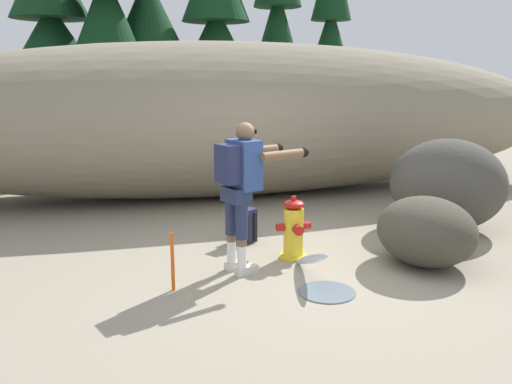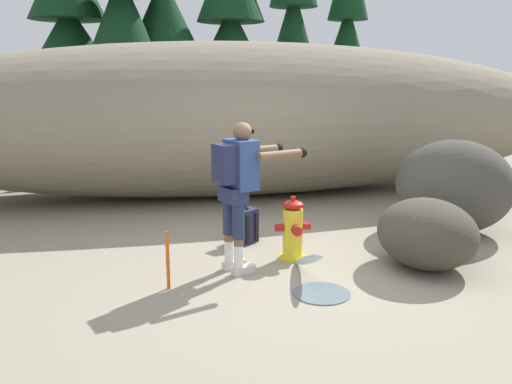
{
  "view_description": "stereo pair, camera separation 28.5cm",
  "coord_description": "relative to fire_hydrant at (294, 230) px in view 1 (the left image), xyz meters",
  "views": [
    {
      "loc": [
        -1.92,
        -5.35,
        2.08
      ],
      "look_at": [
        -0.38,
        0.55,
        0.75
      ],
      "focal_mm": 37.18,
      "sensor_mm": 36.0,
      "label": 1
    },
    {
      "loc": [
        -1.64,
        -5.42,
        2.08
      ],
      "look_at": [
        -0.38,
        0.55,
        0.75
      ],
      "focal_mm": 37.18,
      "sensor_mm": 36.0,
      "label": 2
    }
  ],
  "objects": [
    {
      "name": "pine_tree_far_left",
      "position": [
        -3.36,
        8.92,
        2.78
      ],
      "size": [
        2.97,
        2.97,
        5.49
      ],
      "color": "#47331E",
      "rests_on": "ground_plane"
    },
    {
      "name": "ground_plane",
      "position": [
        0.01,
        -0.24,
        -0.36
      ],
      "size": [
        56.0,
        56.0,
        0.04
      ],
      "primitive_type": "cube",
      "color": "gray"
    },
    {
      "name": "pine_tree_right",
      "position": [
        0.67,
        8.36,
        2.73
      ],
      "size": [
        2.68,
        2.68,
        5.64
      ],
      "color": "#47331E",
      "rests_on": "ground_plane"
    },
    {
      "name": "pine_tree_center",
      "position": [
        -1.01,
        8.61,
        2.16
      ],
      "size": [
        2.62,
        2.62,
        4.6
      ],
      "color": "#47331E",
      "rests_on": "ground_plane"
    },
    {
      "name": "pine_tree_ridge_end",
      "position": [
        4.27,
        9.44,
        2.93
      ],
      "size": [
        1.81,
        1.81,
        6.08
      ],
      "color": "#47331E",
      "rests_on": "ground_plane"
    },
    {
      "name": "pine_tree_far_right",
      "position": [
        2.64,
        9.42,
        3.16
      ],
      "size": [
        2.09,
        2.09,
        6.93
      ],
      "color": "#47331E",
      "rests_on": "ground_plane"
    },
    {
      "name": "utility_worker",
      "position": [
        -0.66,
        -0.25,
        0.68
      ],
      "size": [
        1.04,
        0.73,
        1.62
      ],
      "rotation": [
        0.0,
        0.0,
        0.37
      ],
      "color": "beige",
      "rests_on": "ground_plane"
    },
    {
      "name": "hydrant_water_jet",
      "position": [
        -0.0,
        -0.73,
        -0.2
      ],
      "size": [
        0.57,
        1.19,
        0.47
      ],
      "color": "silver",
      "rests_on": "ground_plane"
    },
    {
      "name": "spare_backpack",
      "position": [
        -0.42,
        0.72,
        -0.13
      ],
      "size": [
        0.36,
        0.36,
        0.47
      ],
      "rotation": [
        0.0,
        0.0,
        2.21
      ],
      "color": "#23284C",
      "rests_on": "ground_plane"
    },
    {
      "name": "boulder_mid",
      "position": [
        1.38,
        -0.55,
        0.04
      ],
      "size": [
        1.11,
        1.24,
        0.77
      ],
      "primitive_type": "ellipsoid",
      "rotation": [
        0.0,
        0.0,
        4.77
      ],
      "color": "#413D31",
      "rests_on": "ground_plane"
    },
    {
      "name": "dirt_embankment",
      "position": [
        0.01,
        3.63,
        1.0
      ],
      "size": [
        13.3,
        3.2,
        2.68
      ],
      "primitive_type": "ellipsoid",
      "color": "gray",
      "rests_on": "ground_plane"
    },
    {
      "name": "fire_hydrant",
      "position": [
        0.0,
        0.0,
        0.0
      ],
      "size": [
        0.41,
        0.36,
        0.75
      ],
      "color": "yellow",
      "rests_on": "ground_plane"
    },
    {
      "name": "survey_stake",
      "position": [
        -1.46,
        -0.61,
        -0.04
      ],
      "size": [
        0.04,
        0.04,
        0.6
      ],
      "primitive_type": "cylinder",
      "color": "#E55914",
      "rests_on": "ground_plane"
    },
    {
      "name": "boulder_large",
      "position": [
        2.44,
        0.64,
        0.29
      ],
      "size": [
        2.02,
        1.97,
        1.26
      ],
      "primitive_type": "ellipsoid",
      "rotation": [
        0.0,
        0.0,
        2.52
      ],
      "color": "#44413B",
      "rests_on": "ground_plane"
    },
    {
      "name": "pine_tree_left",
      "position": [
        -2.03,
        7.94,
        3.18
      ],
      "size": [
        2.72,
        2.72,
        6.6
      ],
      "color": "#47331E",
      "rests_on": "ground_plane"
    }
  ]
}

